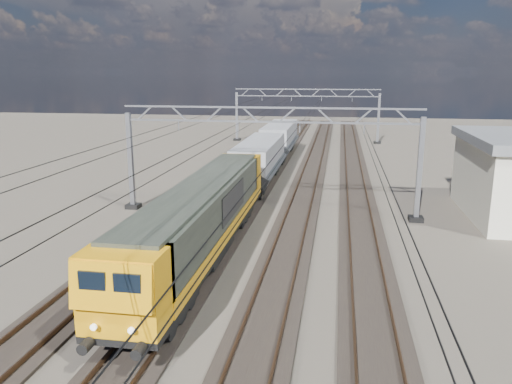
% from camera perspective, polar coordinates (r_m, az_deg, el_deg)
% --- Properties ---
extents(ground, '(160.00, 160.00, 0.00)m').
position_cam_1_polar(ground, '(29.53, 0.28, -4.68)').
color(ground, '#2C2621').
rests_on(ground, ground).
extents(track_outer_west, '(2.60, 140.00, 0.30)m').
position_cam_1_polar(track_outer_west, '(30.99, -10.76, -3.90)').
color(track_outer_west, black).
rests_on(track_outer_west, ground).
extents(track_loco, '(2.60, 140.00, 0.30)m').
position_cam_1_polar(track_loco, '(29.88, -3.52, -4.34)').
color(track_loco, black).
rests_on(track_loco, ground).
extents(track_inner_east, '(2.60, 140.00, 0.30)m').
position_cam_1_polar(track_inner_east, '(29.27, 4.17, -4.74)').
color(track_inner_east, black).
rests_on(track_inner_east, ground).
extents(track_outer_east, '(2.60, 140.00, 0.30)m').
position_cam_1_polar(track_outer_east, '(29.21, 12.03, -5.05)').
color(track_outer_east, black).
rests_on(track_outer_east, ground).
extents(catenary_gantry_mid, '(19.90, 0.90, 7.11)m').
position_cam_1_polar(catenary_gantry_mid, '(32.45, 1.43, 4.08)').
color(catenary_gantry_mid, gray).
rests_on(catenary_gantry_mid, ground).
extents(catenary_gantry_far, '(19.90, 0.90, 7.11)m').
position_cam_1_polar(catenary_gantry_far, '(68.05, 5.75, 8.96)').
color(catenary_gantry_far, gray).
rests_on(catenary_gantry_far, ground).
extents(overhead_wires, '(12.03, 140.00, 0.53)m').
position_cam_1_polar(overhead_wires, '(36.14, 2.34, 7.99)').
color(overhead_wires, black).
rests_on(overhead_wires, ground).
extents(locomotive, '(2.76, 21.10, 3.62)m').
position_cam_1_polar(locomotive, '(24.73, -6.10, -2.76)').
color(locomotive, black).
rests_on(locomotive, ground).
extents(hopper_wagon_lead, '(3.38, 13.00, 3.25)m').
position_cam_1_polar(hopper_wagon_lead, '(41.65, 0.40, 3.85)').
color(hopper_wagon_lead, black).
rests_on(hopper_wagon_lead, ground).
extents(hopper_wagon_mid, '(3.38, 13.00, 3.25)m').
position_cam_1_polar(hopper_wagon_mid, '(55.56, 2.73, 6.27)').
color(hopper_wagon_mid, black).
rests_on(hopper_wagon_mid, ground).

